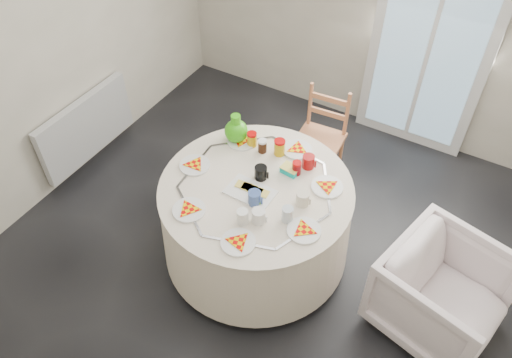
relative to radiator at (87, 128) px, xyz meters
The scene contains 13 objects.
floor 1.99m from the radiator, ahead, with size 4.00×4.00×0.00m, color black.
wall_left 0.94m from the radiator, 106.70° to the right, with size 0.02×4.00×2.60m, color #BCB5A3.
glass_door 3.00m from the radiator, 36.79° to the left, with size 1.00×0.08×2.10m, color silver.
radiator is the anchor object (origin of this frame).
table 1.79m from the radiator, ahead, with size 1.35×1.35×0.68m, color beige.
wooden_chair 2.00m from the radiator, 24.83° to the left, with size 0.37×0.36×0.84m, color #C07651, non-canonical shape.
armchair 3.11m from the radiator, ahead, with size 0.72×0.67×0.74m, color white.
place_settings 1.83m from the radiator, ahead, with size 1.17×1.17×0.02m, color silver, non-canonical shape.
jar_cluster 1.80m from the radiator, ahead, with size 0.47×0.24×0.14m, color #B1601E, non-canonical shape.
butter_tub 1.96m from the radiator, ahead, with size 0.12×0.09×0.05m, color #04B1A7.
green_pitcher 1.51m from the radiator, ahead, with size 0.17×0.17×0.22m, color #38B612, non-canonical shape.
cheese_platter 1.83m from the radiator, ahead, with size 0.32×0.20×0.04m, color white, non-canonical shape.
mugs_glasses 2.00m from the radiator, ahead, with size 0.65×0.65×0.12m, color gray, non-canonical shape.
Camera 1 is at (1.00, -1.94, 3.13)m, focal length 35.00 mm.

